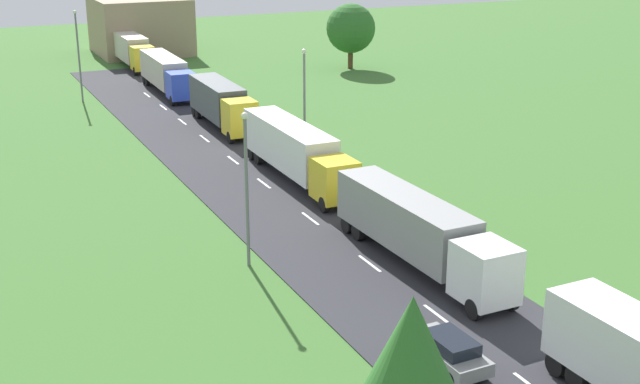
{
  "coord_description": "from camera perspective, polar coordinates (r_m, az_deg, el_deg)",
  "views": [
    {
      "loc": [
        -20.17,
        -6.51,
        18.09
      ],
      "look_at": [
        1.2,
        39.12,
        1.27
      ],
      "focal_mm": 47.63,
      "sensor_mm": 36.0,
      "label": 1
    }
  ],
  "objects": [
    {
      "name": "road",
      "position": [
        41.17,
        7.21,
        -7.72
      ],
      "size": [
        10.0,
        140.0,
        0.06
      ],
      "primitive_type": "cube",
      "color": "#2B2B30",
      "rests_on": "ground"
    },
    {
      "name": "lane_marking_centre",
      "position": [
        38.15,
        10.52,
        -10.07
      ],
      "size": [
        0.16,
        119.27,
        0.01
      ],
      "color": "white",
      "rests_on": "road"
    },
    {
      "name": "truck_second",
      "position": [
        44.93,
        6.61,
        -2.48
      ],
      "size": [
        2.81,
        14.0,
        3.59
      ],
      "color": "white",
      "rests_on": "road"
    },
    {
      "name": "truck_third",
      "position": [
        59.01,
        -1.64,
        2.83
      ],
      "size": [
        2.57,
        14.66,
        3.77
      ],
      "color": "yellow",
      "rests_on": "road"
    },
    {
      "name": "truck_fourth",
      "position": [
        74.15,
        -6.63,
        5.96
      ],
      "size": [
        2.74,
        11.96,
        3.77
      ],
      "color": "yellow",
      "rests_on": "road"
    },
    {
      "name": "truck_fifth",
      "position": [
        89.47,
        -10.3,
        7.89
      ],
      "size": [
        2.78,
        13.61,
        3.64
      ],
      "color": "blue",
      "rests_on": "road"
    },
    {
      "name": "truck_sixth",
      "position": [
        106.48,
        -12.65,
        9.44
      ],
      "size": [
        2.55,
        14.53,
        3.75
      ],
      "color": "yellow",
      "rests_on": "road"
    },
    {
      "name": "car_third",
      "position": [
        35.95,
        8.62,
        -10.48
      ],
      "size": [
        1.86,
        4.14,
        1.45
      ],
      "color": "gray",
      "rests_on": "road"
    },
    {
      "name": "lamppost_second",
      "position": [
        44.05,
        -4.96,
        0.65
      ],
      "size": [
        0.36,
        0.36,
        8.38
      ],
      "color": "slate",
      "rests_on": "ground"
    },
    {
      "name": "lamppost_third",
      "position": [
        65.84,
        -1.06,
        6.54
      ],
      "size": [
        0.36,
        0.36,
        8.02
      ],
      "color": "slate",
      "rests_on": "ground"
    },
    {
      "name": "lamppost_fourth",
      "position": [
        86.79,
        -15.92,
        9.06
      ],
      "size": [
        0.36,
        0.36,
        8.93
      ],
      "color": "slate",
      "rests_on": "ground"
    },
    {
      "name": "tree_maple",
      "position": [
        101.86,
        2.08,
        10.93
      ],
      "size": [
        5.79,
        5.79,
        7.67
      ],
      "color": "#513823",
      "rests_on": "ground"
    },
    {
      "name": "distant_building",
      "position": [
        115.8,
        -11.98,
        10.88
      ],
      "size": [
        11.47,
        12.09,
        7.2
      ],
      "primitive_type": "cube",
      "color": "#9E846B",
      "rests_on": "ground"
    }
  ]
}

